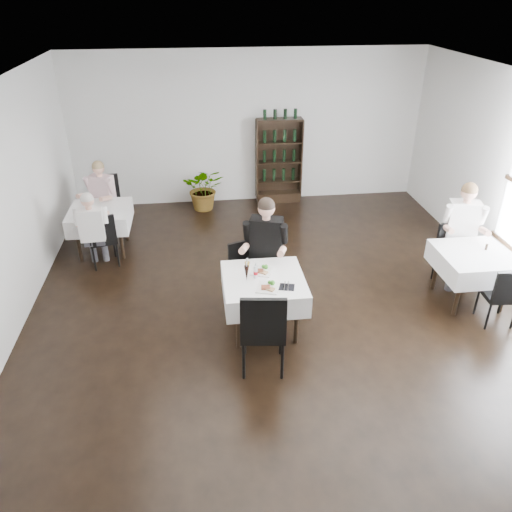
{
  "coord_description": "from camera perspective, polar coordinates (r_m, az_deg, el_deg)",
  "views": [
    {
      "loc": [
        -1.06,
        -5.33,
        4.06
      ],
      "look_at": [
        -0.37,
        0.2,
        0.99
      ],
      "focal_mm": 35.0,
      "sensor_mm": 36.0,
      "label": 1
    }
  ],
  "objects": [
    {
      "name": "coke_bottle",
      "position": [
        6.27,
        -0.04,
        -1.83
      ],
      "size": [
        0.06,
        0.06,
        0.22
      ],
      "color": "silver",
      "rests_on": "main_table"
    },
    {
      "name": "diner_main",
      "position": [
        6.76,
        1.05,
        1.21
      ],
      "size": [
        0.67,
        0.71,
        1.59
      ],
      "color": "#3A3B41",
      "rests_on": "ground"
    },
    {
      "name": "diner_right_far",
      "position": [
        7.92,
        22.59,
        3.11
      ],
      "size": [
        0.65,
        0.69,
        1.56
      ],
      "color": "#3A3B41",
      "rests_on": "ground"
    },
    {
      "name": "wine_shelf",
      "position": [
        10.3,
        2.63,
        10.67
      ],
      "size": [
        0.9,
        0.28,
        1.75
      ],
      "color": "black",
      "rests_on": "ground"
    },
    {
      "name": "main_chair_near",
      "position": [
        5.68,
        0.82,
        -8.17
      ],
      "size": [
        0.57,
        0.57,
        1.11
      ],
      "color": "black",
      "rests_on": "ground"
    },
    {
      "name": "right_table",
      "position": [
        7.59,
        23.6,
        -0.68
      ],
      "size": [
        0.98,
        0.98,
        0.77
      ],
      "color": "black",
      "rests_on": "ground"
    },
    {
      "name": "room_shell",
      "position": [
        6.0,
        3.79,
        3.6
      ],
      "size": [
        9.0,
        9.0,
        9.0
      ],
      "color": "black",
      "rests_on": "ground"
    },
    {
      "name": "main_table",
      "position": [
        6.39,
        0.88,
        -3.68
      ],
      "size": [
        1.03,
        1.03,
        0.77
      ],
      "color": "black",
      "rests_on": "ground"
    },
    {
      "name": "right_chair_near",
      "position": [
        7.26,
        26.37,
        -3.8
      ],
      "size": [
        0.43,
        0.43,
        0.88
      ],
      "color": "black",
      "rests_on": "ground"
    },
    {
      "name": "diner_left_far",
      "position": [
        9.1,
        -17.39,
        6.68
      ],
      "size": [
        0.63,
        0.66,
        1.41
      ],
      "color": "#3A3B41",
      "rests_on": "ground"
    },
    {
      "name": "plate_far",
      "position": [
        6.43,
        0.7,
        -1.7
      ],
      "size": [
        0.33,
        0.33,
        0.08
      ],
      "color": "white",
      "rests_on": "main_table"
    },
    {
      "name": "left_chair_near",
      "position": [
        8.24,
        -17.16,
        2.13
      ],
      "size": [
        0.52,
        0.52,
        0.92
      ],
      "color": "black",
      "rests_on": "ground"
    },
    {
      "name": "diner_left_near",
      "position": [
        8.09,
        -18.21,
        3.37
      ],
      "size": [
        0.51,
        0.52,
        1.33
      ],
      "color": "#3A3B41",
      "rests_on": "ground"
    },
    {
      "name": "pilsner_lager",
      "position": [
        6.26,
        -1.01,
        -1.57
      ],
      "size": [
        0.06,
        0.06,
        0.28
      ],
      "color": "gold",
      "rests_on": "main_table"
    },
    {
      "name": "right_chair_far",
      "position": [
        8.06,
        21.47,
        0.77
      ],
      "size": [
        0.54,
        0.55,
        0.93
      ],
      "color": "black",
      "rests_on": "ground"
    },
    {
      "name": "main_chair_far",
      "position": [
        7.04,
        -1.26,
        -1.44
      ],
      "size": [
        0.52,
        0.52,
        0.89
      ],
      "color": "black",
      "rests_on": "ground"
    },
    {
      "name": "left_table",
      "position": [
        8.71,
        -17.35,
        4.25
      ],
      "size": [
        0.98,
        0.98,
        0.77
      ],
      "color": "black",
      "rests_on": "ground"
    },
    {
      "name": "plate_near",
      "position": [
        6.09,
        1.42,
        -3.59
      ],
      "size": [
        0.33,
        0.33,
        0.08
      ],
      "color": "white",
      "rests_on": "main_table"
    },
    {
      "name": "pepper_mill",
      "position": [
        7.66,
        24.84,
        0.95
      ],
      "size": [
        0.04,
        0.04,
        0.09
      ],
      "primitive_type": "cylinder",
      "rotation": [
        0.0,
        0.0,
        0.07
      ],
      "color": "black",
      "rests_on": "right_table"
    },
    {
      "name": "napkin_cutlery",
      "position": [
        6.13,
        3.48,
        -3.54
      ],
      "size": [
        0.23,
        0.22,
        0.02
      ],
      "color": "black",
      "rests_on": "main_table"
    },
    {
      "name": "pilsner_dark",
      "position": [
        6.2,
        -1.09,
        -1.99
      ],
      "size": [
        0.06,
        0.06,
        0.26
      ],
      "color": "black",
      "rests_on": "main_table"
    },
    {
      "name": "left_chair_far",
      "position": [
        9.34,
        -16.62,
        5.96
      ],
      "size": [
        0.58,
        0.58,
        1.07
      ],
      "color": "black",
      "rests_on": "ground"
    },
    {
      "name": "potted_tree",
      "position": [
        10.08,
        -5.92,
        7.72
      ],
      "size": [
        0.86,
        0.77,
        0.89
      ],
      "primitive_type": "imported",
      "rotation": [
        0.0,
        0.0,
        -0.09
      ],
      "color": "#26561D",
      "rests_on": "ground"
    }
  ]
}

